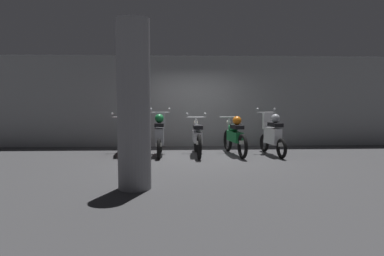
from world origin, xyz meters
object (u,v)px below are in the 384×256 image
at_px(motorbike_slot_0, 122,137).
at_px(motorbike_slot_1, 160,135).
at_px(motorbike_slot_4, 272,134).
at_px(motorbike_slot_3, 235,136).
at_px(support_pillar, 134,105).
at_px(motorbike_slot_2, 197,137).

xyz_separation_m(motorbike_slot_0, motorbike_slot_1, (1.04, -0.11, 0.08)).
xyz_separation_m(motorbike_slot_0, motorbike_slot_4, (4.13, -0.22, 0.08)).
bearing_deg(motorbike_slot_3, support_pillar, -123.51).
relative_size(motorbike_slot_2, motorbike_slot_3, 1.00).
height_order(motorbike_slot_2, support_pillar, support_pillar).
xyz_separation_m(motorbike_slot_4, support_pillar, (-3.37, -3.46, 0.89)).
bearing_deg(support_pillar, motorbike_slot_4, 45.77).
relative_size(motorbike_slot_1, motorbike_slot_3, 0.87).
height_order(motorbike_slot_3, motorbike_slot_4, motorbike_slot_4).
height_order(motorbike_slot_0, motorbike_slot_4, motorbike_slot_4).
height_order(motorbike_slot_0, motorbike_slot_3, motorbike_slot_0).
xyz_separation_m(motorbike_slot_0, motorbike_slot_2, (2.07, -0.14, 0.00)).
bearing_deg(motorbike_slot_2, support_pillar, -110.27).
bearing_deg(motorbike_slot_0, motorbike_slot_1, -5.80).
height_order(motorbike_slot_1, motorbike_slot_2, motorbike_slot_1).
bearing_deg(motorbike_slot_3, motorbike_slot_4, -3.92).
bearing_deg(motorbike_slot_2, motorbike_slot_1, 177.98).
xyz_separation_m(motorbike_slot_2, support_pillar, (-1.31, -3.54, 0.96)).
distance_m(motorbike_slot_0, motorbike_slot_2, 2.08).
bearing_deg(motorbike_slot_0, motorbike_slot_2, -3.92).
distance_m(motorbike_slot_0, motorbike_slot_4, 4.14).
distance_m(motorbike_slot_4, support_pillar, 4.91).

